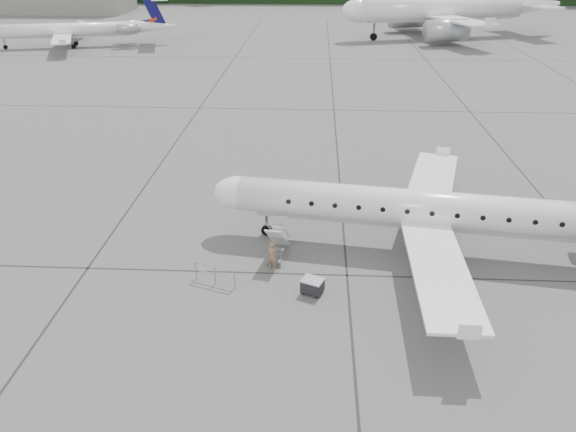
# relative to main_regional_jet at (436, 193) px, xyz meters

# --- Properties ---
(ground) EXTENTS (320.00, 320.00, 0.00)m
(ground) POSITION_rel_main_regional_jet_xyz_m (0.68, -5.00, -3.50)
(ground) COLOR #5A5A58
(ground) RESTS_ON ground
(main_regional_jet) EXTENTS (29.84, 23.36, 7.00)m
(main_regional_jet) POSITION_rel_main_regional_jet_xyz_m (0.00, 0.00, 0.00)
(main_regional_jet) COLOR white
(main_regional_jet) RESTS_ON ground
(airstair) EXTENTS (1.19, 2.53, 2.19)m
(airstair) POSITION_rel_main_regional_jet_xyz_m (-8.29, -1.07, -2.40)
(airstair) COLOR white
(airstair) RESTS_ON ground
(passenger) EXTENTS (0.69, 0.59, 1.61)m
(passenger) POSITION_rel_main_regional_jet_xyz_m (-8.48, -2.42, -2.70)
(passenger) COLOR #856248
(passenger) RESTS_ON ground
(safety_railing) EXTENTS (2.10, 0.82, 1.00)m
(safety_railing) POSITION_rel_main_regional_jet_xyz_m (-11.22, -3.89, -3.00)
(safety_railing) COLOR gray
(safety_railing) RESTS_ON ground
(baggage_cart) EXTENTS (1.20, 1.10, 0.84)m
(baggage_cart) POSITION_rel_main_regional_jet_xyz_m (-6.38, -4.48, -3.08)
(baggage_cart) COLOR black
(baggage_cart) RESTS_ON ground
(bg_regional_left) EXTENTS (31.26, 25.71, 7.16)m
(bg_regional_left) POSITION_rel_main_regional_jet_xyz_m (-45.17, 60.79, 0.08)
(bg_regional_left) COLOR white
(bg_regional_left) RESTS_ON ground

